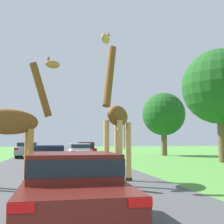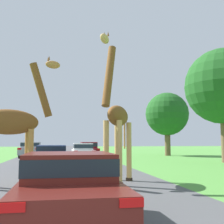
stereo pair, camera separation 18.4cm
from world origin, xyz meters
name	(u,v)px [view 1 (the left image)]	position (x,y,z in m)	size (l,w,h in m)	color
road	(56,155)	(0.00, 30.00, 0.00)	(8.02, 120.00, 0.00)	#4C4C4F
giraffe_near_road	(117,120)	(2.01, 9.26, 2.29)	(1.67, 2.60, 5.21)	tan
giraffe_companion	(12,124)	(-1.67, 9.42, 2.10)	(2.83, 1.26, 4.73)	#B77F3D
car_lead_maroon	(73,183)	(0.15, 4.94, 0.70)	(1.85, 4.14, 1.29)	#561914
car_queue_right	(49,155)	(-0.52, 16.85, 0.70)	(1.88, 4.31, 1.27)	navy
car_queue_left	(27,149)	(-2.68, 26.42, 0.77)	(1.83, 4.15, 1.42)	gray
car_far_ahead	(85,149)	(2.86, 27.73, 0.75)	(1.73, 4.19, 1.42)	maroon
car_verge_right	(80,151)	(1.88, 23.00, 0.72)	(1.71, 4.17, 1.34)	silver
tree_left_edge	(164,114)	(11.22, 27.50, 4.38)	(4.59, 4.59, 6.71)	brown
tree_right_cluster	(220,87)	(11.68, 17.60, 5.51)	(5.55, 5.55, 8.31)	brown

